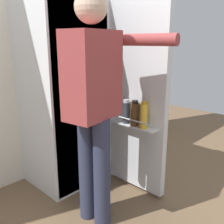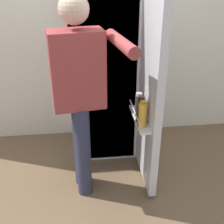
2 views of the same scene
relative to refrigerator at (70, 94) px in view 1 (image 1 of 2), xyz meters
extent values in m
plane|color=brown|center=(-0.03, -0.47, -0.84)|extent=(6.71, 6.71, 0.00)
cube|color=silver|center=(-0.03, 0.39, 0.40)|extent=(4.40, 0.10, 2.49)
cube|color=silver|center=(-0.03, 0.06, 0.00)|extent=(0.62, 0.56, 1.68)
cube|color=white|center=(-0.03, -0.22, 0.00)|extent=(0.58, 0.01, 1.64)
cube|color=white|center=(-0.03, -0.17, 0.09)|extent=(0.54, 0.09, 0.01)
cube|color=silver|center=(0.31, -0.52, 0.00)|extent=(0.06, 0.60, 1.62)
cube|color=white|center=(0.23, -0.52, -0.23)|extent=(0.09, 0.50, 0.01)
cylinder|color=silver|center=(0.19, -0.52, -0.17)|extent=(0.01, 0.48, 0.01)
cylinder|color=brown|center=(0.23, -0.57, -0.13)|extent=(0.07, 0.07, 0.19)
cylinder|color=black|center=(0.23, -0.57, -0.02)|extent=(0.06, 0.06, 0.02)
cylinder|color=gold|center=(0.22, -0.66, -0.12)|extent=(0.06, 0.06, 0.20)
cylinder|color=#BC8419|center=(0.22, -0.66, -0.01)|extent=(0.05, 0.05, 0.02)
cylinder|color=#333842|center=(0.23, -0.47, -0.13)|extent=(0.06, 0.06, 0.18)
cylinder|color=silver|center=(0.23, -0.47, -0.03)|extent=(0.05, 0.05, 0.03)
cylinder|color=gold|center=(-0.09, -0.17, 0.14)|extent=(0.10, 0.10, 0.10)
cylinder|color=#2D334C|center=(-0.27, -0.53, -0.44)|extent=(0.12, 0.12, 0.80)
cylinder|color=#2D334C|center=(-0.25, -0.67, -0.44)|extent=(0.12, 0.12, 0.80)
cube|color=#9E3D3D|center=(-0.26, -0.60, 0.24)|extent=(0.41, 0.28, 0.57)
sphere|color=beige|center=(-0.26, -0.60, 0.66)|extent=(0.21, 0.21, 0.21)
cylinder|color=#9E3D3D|center=(-0.29, -0.41, 0.22)|extent=(0.08, 0.08, 0.53)
cylinder|color=#9E3D3D|center=(0.04, -0.75, 0.47)|extent=(0.16, 0.54, 0.08)
camera|label=1|loc=(-1.38, -1.85, 0.46)|focal=41.37mm
camera|label=2|loc=(-0.23, -2.57, 0.92)|focal=45.73mm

